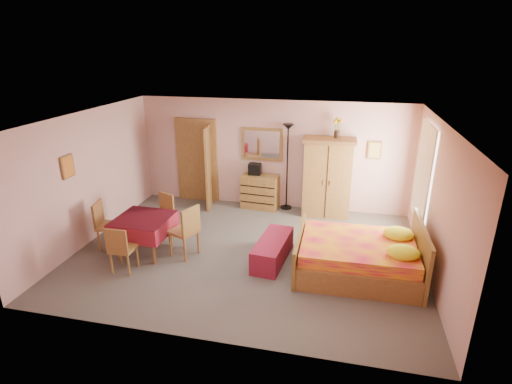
% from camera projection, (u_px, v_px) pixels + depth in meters
% --- Properties ---
extents(floor, '(6.50, 6.50, 0.00)m').
position_uv_depth(floor, '(248.00, 252.00, 7.74)').
color(floor, '#5F5954').
rests_on(floor, ground).
extents(ceiling, '(6.50, 6.50, 0.00)m').
position_uv_depth(ceiling, '(246.00, 118.00, 6.83)').
color(ceiling, brown).
rests_on(ceiling, wall_back).
extents(wall_back, '(6.50, 0.10, 2.60)m').
position_uv_depth(wall_back, '(272.00, 155.00, 9.57)').
color(wall_back, '#D39F99').
rests_on(wall_back, floor).
extents(wall_front, '(6.50, 0.10, 2.60)m').
position_uv_depth(wall_front, '(199.00, 256.00, 5.00)').
color(wall_front, '#D39F99').
rests_on(wall_front, floor).
extents(wall_left, '(0.10, 5.00, 2.60)m').
position_uv_depth(wall_left, '(89.00, 177.00, 7.95)').
color(wall_left, '#D39F99').
rests_on(wall_left, floor).
extents(wall_right, '(0.10, 5.00, 2.60)m').
position_uv_depth(wall_right, '(437.00, 204.00, 6.62)').
color(wall_right, '#D39F99').
rests_on(wall_right, floor).
extents(doorway, '(1.06, 0.12, 2.15)m').
position_uv_depth(doorway, '(197.00, 161.00, 10.03)').
color(doorway, '#9E6B35').
rests_on(doorway, floor).
extents(window, '(0.08, 1.40, 1.95)m').
position_uv_depth(window, '(424.00, 174.00, 7.67)').
color(window, white).
rests_on(window, wall_right).
extents(picture_left, '(0.04, 0.32, 0.42)m').
position_uv_depth(picture_left, '(67.00, 167.00, 7.26)').
color(picture_left, orange).
rests_on(picture_left, wall_left).
extents(picture_back, '(0.30, 0.04, 0.40)m').
position_uv_depth(picture_back, '(375.00, 150.00, 8.97)').
color(picture_back, '#D8BF59').
rests_on(picture_back, wall_back).
extents(chest_of_drawers, '(0.92, 0.51, 0.83)m').
position_uv_depth(chest_of_drawers, '(260.00, 192.00, 9.71)').
color(chest_of_drawers, olive).
rests_on(chest_of_drawers, floor).
extents(wall_mirror, '(0.99, 0.06, 0.78)m').
position_uv_depth(wall_mirror, '(262.00, 144.00, 9.51)').
color(wall_mirror, white).
rests_on(wall_mirror, wall_back).
extents(stereo, '(0.30, 0.22, 0.27)m').
position_uv_depth(stereo, '(255.00, 169.00, 9.59)').
color(stereo, black).
rests_on(stereo, chest_of_drawers).
extents(floor_lamp, '(0.29, 0.29, 2.08)m').
position_uv_depth(floor_lamp, '(287.00, 168.00, 9.47)').
color(floor_lamp, black).
rests_on(floor_lamp, floor).
extents(wardrobe, '(1.18, 0.62, 1.83)m').
position_uv_depth(wardrobe, '(327.00, 178.00, 9.13)').
color(wardrobe, '#AC793A').
rests_on(wardrobe, floor).
extents(sunflower_vase, '(0.19, 0.19, 0.44)m').
position_uv_depth(sunflower_vase, '(337.00, 128.00, 8.81)').
color(sunflower_vase, gold).
rests_on(sunflower_vase, wardrobe).
extents(bed, '(2.14, 1.69, 0.98)m').
position_uv_depth(bed, '(358.00, 247.00, 6.91)').
color(bed, '#D31443').
rests_on(bed, floor).
extents(bench, '(0.61, 1.34, 0.43)m').
position_uv_depth(bench, '(273.00, 250.00, 7.39)').
color(bench, maroon).
rests_on(bench, floor).
extents(dining_table, '(1.01, 1.01, 0.73)m').
position_uv_depth(dining_table, '(145.00, 235.00, 7.63)').
color(dining_table, maroon).
rests_on(dining_table, floor).
extents(chair_south, '(0.41, 0.41, 0.88)m').
position_uv_depth(chair_south, '(123.00, 248.00, 6.99)').
color(chair_south, olive).
rests_on(chair_south, floor).
extents(chair_north, '(0.55, 0.55, 0.93)m').
position_uv_depth(chair_north, '(160.00, 217.00, 8.19)').
color(chair_north, olive).
rests_on(chair_north, floor).
extents(chair_west, '(0.51, 0.51, 0.96)m').
position_uv_depth(chair_west, '(110.00, 225.00, 7.78)').
color(chair_west, '#A86D39').
rests_on(chair_west, floor).
extents(chair_east, '(0.60, 0.60, 1.01)m').
position_uv_depth(chair_east, '(183.00, 230.00, 7.49)').
color(chair_east, '#A16536').
rests_on(chair_east, floor).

